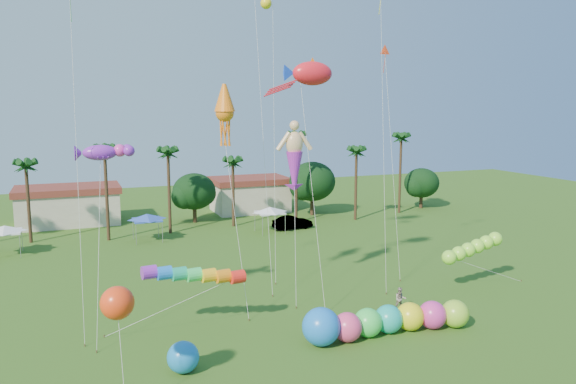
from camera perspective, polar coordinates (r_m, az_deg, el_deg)
name	(u,v)px	position (r m, az deg, el deg)	size (l,w,h in m)	color
ground	(356,383)	(32.17, 6.94, -18.69)	(160.00, 160.00, 0.00)	#285116
tree_line	(216,189)	(71.92, -7.35, 0.26)	(69.46, 8.91, 11.00)	#3A2819
buildings_row	(156,203)	(76.83, -13.25, -1.08)	(35.00, 7.00, 4.00)	beige
tent_row	(148,218)	(62.98, -14.05, -2.54)	(31.00, 4.00, 0.60)	white
car_b	(293,223)	(68.10, 0.46, -3.12)	(1.69, 4.83, 1.59)	#4C4C54
spectator_b	(400,299)	(42.35, 11.34, -10.63)	(0.84, 0.65, 1.73)	gray
caterpillar_inflatable	(381,321)	(37.75, 9.45, -12.78)	(11.82, 2.91, 2.41)	#F5407E
blue_ball	(183,357)	(33.17, -10.62, -16.17)	(1.80, 1.80, 1.80)	blue
rainbow_tube	(213,280)	(37.40, -7.61, -8.82)	(10.19, 2.34, 4.01)	red
green_worm	(449,257)	(46.94, 16.06, -6.41)	(10.64, 1.42, 3.50)	#97F837
orange_ball_kite	(117,303)	(28.49, -16.96, -10.74)	(1.65, 1.73, 6.28)	#FF3E14
merman_kite	(294,161)	(43.35, 0.65, 3.21)	(2.43, 4.28, 13.21)	#EFBE87
fish_kite	(312,74)	(43.26, 2.49, 11.93)	(4.93, 5.85, 18.21)	red
squid_kite	(225,113)	(40.67, -6.44, 8.00)	(1.94, 4.71, 16.43)	orange
lobster_kite	(100,153)	(38.73, -18.55, 3.81)	(3.88, 5.67, 12.51)	purple
delta_kite_red	(385,56)	(50.22, 9.85, 13.45)	(1.12, 3.73, 20.02)	red
delta_kite_yellow	(381,0)	(48.06, 9.40, 18.69)	(1.77, 4.20, 24.41)	#D7E517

